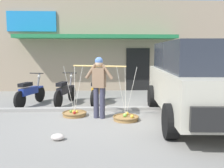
{
  "coord_description": "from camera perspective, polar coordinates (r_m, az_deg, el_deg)",
  "views": [
    {
      "loc": [
        -0.05,
        -7.21,
        1.85
      ],
      "look_at": [
        0.4,
        0.6,
        0.85
      ],
      "focal_mm": 41.05,
      "sensor_mm": 36.0,
      "label": 1
    }
  ],
  "objects": [
    {
      "name": "motorcycle_third_in_row",
      "position": [
        9.1,
        -3.09,
        -1.56
      ],
      "size": [
        0.66,
        1.78,
        1.09
      ],
      "color": "black",
      "rests_on": "ground"
    },
    {
      "name": "motorcycle_second_in_row",
      "position": [
        9.11,
        -10.43,
        -1.66
      ],
      "size": [
        0.66,
        1.78,
        1.09
      ],
      "color": "black",
      "rests_on": "ground"
    },
    {
      "name": "sidewalk_curb",
      "position": [
        8.12,
        -2.85,
        -5.54
      ],
      "size": [
        20.0,
        0.24,
        0.1
      ],
      "primitive_type": "cube",
      "color": "gray",
      "rests_on": "ground"
    },
    {
      "name": "motorcycle_nearest_shop",
      "position": [
        9.24,
        -17.84,
        -1.77
      ],
      "size": [
        0.72,
        1.76,
        1.09
      ],
      "color": "black",
      "rests_on": "ground"
    },
    {
      "name": "ground_plane",
      "position": [
        7.45,
        -2.81,
        -7.11
      ],
      "size": [
        90.0,
        90.0,
        0.0
      ],
      "primitive_type": "plane",
      "color": "gray"
    },
    {
      "name": "parked_truck",
      "position": [
        7.14,
        18.21,
        1.14
      ],
      "size": [
        2.46,
        4.94,
        2.1
      ],
      "color": "beige",
      "rests_on": "ground"
    },
    {
      "name": "storefront_building",
      "position": [
        14.55,
        -3.44,
        8.25
      ],
      "size": [
        13.0,
        6.0,
        4.2
      ],
      "color": "tan",
      "rests_on": "ground"
    },
    {
      "name": "fruit_basket_right_side",
      "position": [
        7.5,
        -8.36,
        -6.51
      ],
      "size": [
        0.71,
        0.71,
        1.45
      ],
      "color": "#9E7542",
      "rests_on": "ground"
    },
    {
      "name": "fruit_basket_left_side",
      "position": [
        6.98,
        3.11,
        -7.47
      ],
      "size": [
        0.71,
        0.71,
        1.45
      ],
      "color": "#9E7542",
      "rests_on": "ground"
    },
    {
      "name": "fruit_vendor",
      "position": [
        7.03,
        -2.89,
        0.14
      ],
      "size": [
        1.44,
        0.59,
        1.7
      ],
      "color": "#38384C",
      "rests_on": "ground"
    },
    {
      "name": "plastic_litter_bag",
      "position": [
        5.59,
        -12.03,
        -11.46
      ],
      "size": [
        0.28,
        0.22,
        0.14
      ],
      "primitive_type": "ellipsoid",
      "color": "silver",
      "rests_on": "ground"
    }
  ]
}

